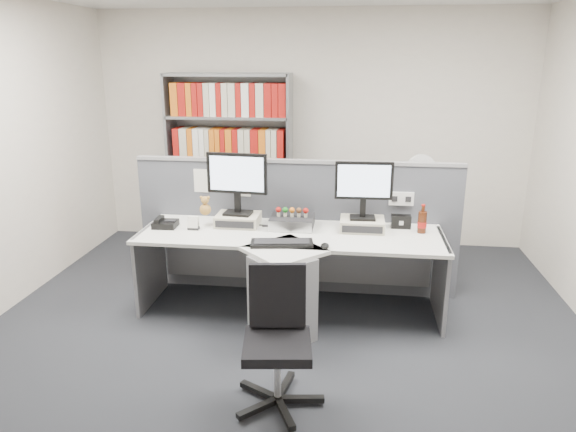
# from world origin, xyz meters

# --- Properties ---
(ground) EXTENTS (5.50, 5.50, 0.00)m
(ground) POSITION_xyz_m (0.00, 0.00, 0.00)
(ground) COLOR #2E3036
(ground) RESTS_ON ground
(room_shell) EXTENTS (5.04, 5.54, 2.72)m
(room_shell) POSITION_xyz_m (0.00, 0.00, 1.79)
(room_shell) COLOR silver
(room_shell) RESTS_ON ground
(partition) EXTENTS (3.00, 0.08, 1.27)m
(partition) POSITION_xyz_m (0.00, 1.25, 0.65)
(partition) COLOR #51535B
(partition) RESTS_ON ground
(desk) EXTENTS (2.60, 1.20, 0.72)m
(desk) POSITION_xyz_m (0.00, 0.60, 0.46)
(desk) COLOR white
(desk) RESTS_ON ground
(monitor_riser_left) EXTENTS (0.38, 0.31, 0.10)m
(monitor_riser_left) POSITION_xyz_m (-0.49, 0.98, 0.77)
(monitor_riser_left) COLOR beige
(monitor_riser_left) RESTS_ON desk
(monitor_riser_right) EXTENTS (0.38, 0.31, 0.10)m
(monitor_riser_right) POSITION_xyz_m (0.61, 0.98, 0.77)
(monitor_riser_right) COLOR beige
(monitor_riser_right) RESTS_ON desk
(monitor_left) EXTENTS (0.54, 0.19, 0.55)m
(monitor_left) POSITION_xyz_m (-0.49, 0.98, 1.15)
(monitor_left) COLOR black
(monitor_left) RESTS_ON monitor_riser_left
(monitor_right) EXTENTS (0.49, 0.17, 0.50)m
(monitor_right) POSITION_xyz_m (0.61, 0.98, 1.12)
(monitor_right) COLOR black
(monitor_right) RESTS_ON monitor_riser_right
(desktop_pc) EXTENTS (0.38, 0.34, 0.10)m
(desktop_pc) POSITION_xyz_m (-0.00, 0.98, 0.77)
(desktop_pc) COLOR black
(desktop_pc) RESTS_ON desk
(figurines) EXTENTS (0.29, 0.05, 0.09)m
(figurines) POSITION_xyz_m (-0.00, 0.96, 0.87)
(figurines) COLOR beige
(figurines) RESTS_ON desktop_pc
(keyboard) EXTENTS (0.52, 0.25, 0.03)m
(keyboard) POSITION_xyz_m (-0.03, 0.51, 0.74)
(keyboard) COLOR black
(keyboard) RESTS_ON desk
(mouse) EXTENTS (0.07, 0.11, 0.04)m
(mouse) POSITION_xyz_m (0.32, 0.47, 0.74)
(mouse) COLOR black
(mouse) RESTS_ON desk
(desk_phone) EXTENTS (0.21, 0.19, 0.09)m
(desk_phone) POSITION_xyz_m (-1.12, 0.84, 0.75)
(desk_phone) COLOR black
(desk_phone) RESTS_ON desk
(desk_calendar) EXTENTS (0.10, 0.07, 0.12)m
(desk_calendar) POSITION_xyz_m (-0.85, 0.81, 0.77)
(desk_calendar) COLOR black
(desk_calendar) RESTS_ON desk
(plush_toy) EXTENTS (0.10, 0.10, 0.17)m
(plush_toy) POSITION_xyz_m (-0.77, 0.92, 0.89)
(plush_toy) COLOR #A77A37
(plush_toy) RESTS_ON monitor_riser_left
(speaker) EXTENTS (0.17, 0.09, 0.11)m
(speaker) POSITION_xyz_m (0.95, 1.08, 0.78)
(speaker) COLOR black
(speaker) RESTS_ON desk
(cola_bottle) EXTENTS (0.08, 0.08, 0.25)m
(cola_bottle) POSITION_xyz_m (1.11, 0.96, 0.81)
(cola_bottle) COLOR #3F190A
(cola_bottle) RESTS_ON desk
(shelving_unit) EXTENTS (1.41, 0.40, 2.00)m
(shelving_unit) POSITION_xyz_m (-0.90, 2.44, 0.98)
(shelving_unit) COLOR gray
(shelving_unit) RESTS_ON ground
(filing_cabinet) EXTENTS (0.45, 0.61, 0.70)m
(filing_cabinet) POSITION_xyz_m (1.20, 1.99, 0.35)
(filing_cabinet) COLOR gray
(filing_cabinet) RESTS_ON ground
(desk_fan) EXTENTS (0.31, 0.18, 0.52)m
(desk_fan) POSITION_xyz_m (1.20, 1.99, 1.02)
(desk_fan) COLOR white
(desk_fan) RESTS_ON filing_cabinet
(office_chair) EXTENTS (0.58, 0.58, 0.88)m
(office_chair) POSITION_xyz_m (0.08, -0.47, 0.47)
(office_chair) COLOR silver
(office_chair) RESTS_ON ground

